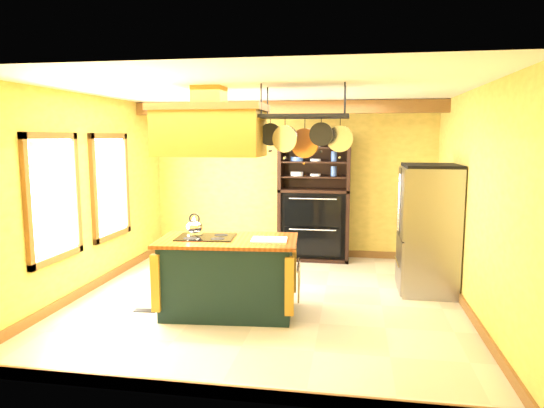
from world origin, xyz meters
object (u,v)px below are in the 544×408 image
(range_hood, at_px, (210,128))
(refrigerator, at_px, (428,232))
(kitchen_island, at_px, (228,275))
(pot_rack, at_px, (304,126))
(hutch, at_px, (314,211))

(range_hood, xyz_separation_m, refrigerator, (2.68, 1.29, -1.39))
(kitchen_island, bearing_deg, pot_rack, -4.21)
(pot_rack, bearing_deg, kitchen_island, -179.31)
(refrigerator, height_order, hutch, hutch)
(range_hood, relative_size, pot_rack, 1.21)
(range_hood, distance_m, pot_rack, 1.10)
(pot_rack, xyz_separation_m, hutch, (-0.10, 2.83, -1.40))
(kitchen_island, height_order, pot_rack, pot_rack)
(kitchen_island, distance_m, range_hood, 1.77)
(kitchen_island, xyz_separation_m, range_hood, (-0.20, -0.00, 1.76))
(hutch, bearing_deg, kitchen_island, -105.82)
(range_hood, distance_m, refrigerator, 3.28)
(range_hood, relative_size, hutch, 0.61)
(range_hood, bearing_deg, pot_rack, 0.60)
(kitchen_island, height_order, range_hood, range_hood)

